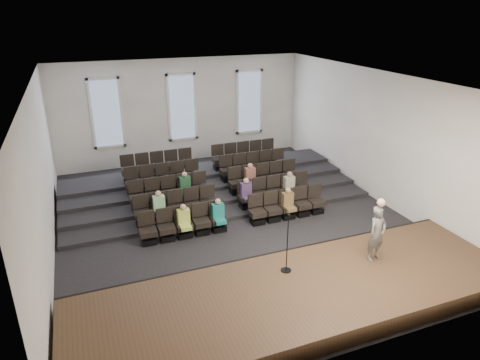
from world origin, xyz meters
The scene contains 14 objects.
ground centered at (0.00, 0.00, 0.00)m, with size 14.00×14.00×0.00m, color black.
ceiling centered at (0.00, 0.00, 5.01)m, with size 12.00×14.00×0.02m, color white.
wall_back centered at (0.00, 7.02, 2.50)m, with size 12.00×0.04×5.00m, color white.
wall_front centered at (0.00, -7.02, 2.50)m, with size 12.00×0.04×5.00m, color white.
wall_left centered at (-6.02, 0.00, 2.50)m, with size 0.04×14.00×5.00m, color white.
wall_right centered at (6.02, 0.00, 2.50)m, with size 0.04×14.00×5.00m, color white.
stage centered at (0.00, -5.10, 0.25)m, with size 11.80×3.60×0.50m, color #422D1C.
stage_lip centered at (0.00, -3.33, 0.25)m, with size 11.80×0.06×0.52m, color black.
risers centered at (0.00, 3.17, 0.20)m, with size 11.80×4.80×0.60m.
seating_rows centered at (0.00, 1.54, 0.68)m, with size 6.80×4.70×1.67m.
windows centered at (0.00, 6.95, 2.70)m, with size 8.44×0.10×3.24m.
audience centered at (0.00, 0.32, 0.81)m, with size 5.45×2.64×1.10m.
speaker centered at (2.60, -4.65, 1.31)m, with size 0.59×0.39×1.62m, color #5C5A57.
mic_stand centered at (-0.01, -4.28, 1.01)m, with size 0.29×0.29×1.72m.
Camera 1 is at (-4.75, -13.03, 7.16)m, focal length 32.00 mm.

